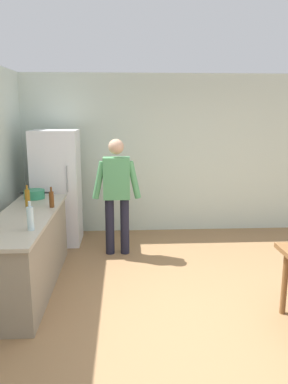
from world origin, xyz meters
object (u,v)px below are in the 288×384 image
Objects in this scene: refrigerator at (57,188)px; bottle_beer_brown at (52,199)px; cooking_pot at (34,194)px; bottle_oil_amber at (27,198)px; bottle_water_clear at (30,218)px; person at (117,189)px.

refrigerator is 1.26m from bottle_beer_brown.
cooking_pot is (-0.18, -0.74, 0.06)m from refrigerator.
bottle_beer_brown is at bearing -6.78° from bottle_oil_amber.
bottle_water_clear is at bearing -74.49° from bottle_oil_amber.
bottle_water_clear is at bearing -78.47° from cooking_pot.
bottle_oil_amber is at bearing -149.26° from person.
person is 5.67× the size of bottle_water_clear.
refrigerator reaches higher than bottle_oil_amber.
bottle_beer_brown is (-0.80, -0.69, 0.03)m from person.
bottle_water_clear is 1.07× the size of bottle_oil_amber.
bottle_beer_brown is (0.04, 0.92, -0.02)m from bottle_water_clear.
refrigerator reaches higher than bottle_beer_brown.
cooking_pot is 1.43× the size of bottle_oil_amber.
bottle_beer_brown is at bearing -139.12° from person.
person is 1.15m from cooking_pot.
bottle_oil_amber reaches higher than cooking_pot.
person is 6.07× the size of bottle_oil_amber.
bottle_oil_amber is (0.03, -0.47, 0.06)m from cooking_pot.
refrigerator is 0.76m from cooking_pot.
person is at bearing -30.23° from refrigerator.
person reaches higher than bottle_beer_brown.
bottle_oil_amber is at bearing -86.84° from cooking_pot.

